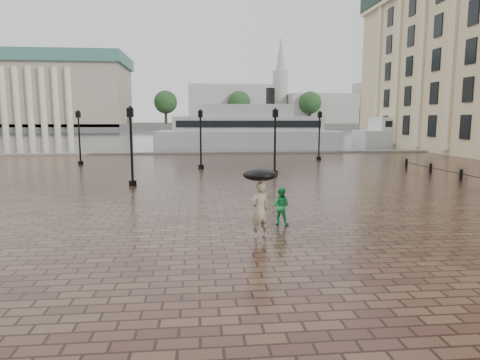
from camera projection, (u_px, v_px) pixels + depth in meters
The scene contains 13 objects.
ground at pixel (263, 226), 15.31m from camera, with size 300.00×300.00×0.00m, color #341D17.
harbour_water at pixel (206, 134), 105.90m from camera, with size 240.00×240.00×0.00m, color #495258.
quay_edge at pixel (218, 154), 46.82m from camera, with size 80.00×0.60×0.30m, color slate.
far_shore at pixel (202, 126), 172.72m from camera, with size 300.00×60.00×2.00m, color #4C4C47.
museum at pixel (45, 90), 150.23m from camera, with size 57.00×32.50×26.00m.
distant_skyline at pixel (326, 104), 166.48m from camera, with size 102.50×22.00×33.00m.
far_trees at pixel (203, 102), 149.86m from camera, with size 188.00×8.00×13.50m.
street_lamps at pixel (206, 139), 32.15m from camera, with size 21.44×14.44×4.40m.
adult_pedestrian at pixel (260, 210), 13.66m from camera, with size 0.66×0.44×1.82m, color gray.
child_pedestrian at pixel (281, 206), 15.46m from camera, with size 0.66×0.51×1.36m, color green.
ferry_near at pixel (248, 131), 54.54m from camera, with size 23.76×8.49×7.62m.
ferry_far at pixel (437, 130), 60.16m from camera, with size 22.88×5.72×7.49m.
umbrella at pixel (260, 175), 13.50m from camera, with size 1.10×1.10×1.18m.
Camera 1 is at (-2.31, -14.76, 3.82)m, focal length 32.00 mm.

